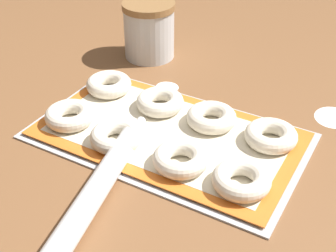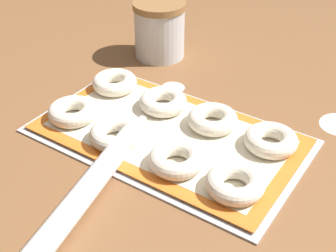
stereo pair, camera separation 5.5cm
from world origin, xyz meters
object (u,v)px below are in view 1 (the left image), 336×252
Objects in this scene: flour_canister at (149,30)px; rolling_pin at (95,193)px; bagel_front_far_left at (70,115)px; bagel_front_mid_left at (116,136)px; bagel_front_far_right at (241,180)px; bagel_back_far_right at (271,136)px; bagel_back_far_left at (109,84)px; bagel_back_mid_right at (211,117)px; baking_tray at (168,135)px; bagel_back_mid_left at (160,102)px; bagel_front_mid_right at (181,159)px.

rolling_pin is at bearing -67.98° from flour_canister.
bagel_front_mid_left is (0.12, -0.01, 0.00)m from bagel_front_far_left.
bagel_front_far_left is at bearing 174.38° from bagel_front_mid_left.
bagel_front_far_right is 1.00× the size of bagel_back_far_right.
bagel_front_far_left is 1.00× the size of bagel_back_far_left.
bagel_front_far_left is 1.00× the size of bagel_back_mid_right.
rolling_pin reaches higher than baking_tray.
bagel_front_far_right is 0.41m from bagel_back_far_left.
flour_canister is at bearing 112.02° from rolling_pin.
bagel_front_mid_left is at bearing -50.32° from bagel_back_far_left.
bagel_back_mid_left is 1.00× the size of bagel_back_far_right.
bagel_back_far_left is (-0.27, 0.15, 0.00)m from bagel_front_mid_right.
bagel_back_far_left is at bearing 150.16° from bagel_front_mid_right.
bagel_front_mid_left and bagel_back_far_left have the same top height.
bagel_back_mid_left is 1.00× the size of bagel_back_mid_right.
bagel_front_far_left is 1.00× the size of bagel_front_mid_right.
bagel_back_mid_left is 0.70× the size of flour_canister.
flour_canister reaches higher than baking_tray.
bagel_front_far_right is at bearing -21.59° from bagel_back_far_left.
bagel_back_far_right is (0.19, 0.07, 0.02)m from baking_tray.
bagel_front_far_right is 0.29m from bagel_back_mid_left.
bagel_front_far_right is 0.15m from bagel_back_far_right.
bagel_front_mid_right is 1.00× the size of bagel_back_far_left.
bagel_back_far_left is 0.39m from bagel_back_far_right.
bagel_back_mid_right is at bearing 75.30° from rolling_pin.
bagel_back_mid_right is at bearing 93.42° from bagel_front_mid_right.
bagel_front_mid_left is 1.00× the size of bagel_back_mid_right.
bagel_front_far_right is at bearing -41.99° from flour_canister.
baking_tray is 5.26× the size of bagel_front_far_right.
rolling_pin is (-0.08, -0.29, -0.01)m from bagel_back_mid_right.
baking_tray is at bearing -49.53° from bagel_back_mid_left.
bagel_back_far_left is 0.35m from rolling_pin.
bagel_front_mid_right is 0.19m from bagel_back_far_right.
bagel_back_far_left is 0.14m from bagel_back_mid_left.
bagel_front_far_left is 0.12m from bagel_front_mid_left.
baking_tray is at bearing -159.61° from bagel_back_far_right.
bagel_front_far_right reaches higher than baking_tray.
bagel_back_mid_right is 0.13m from bagel_back_far_right.
bagel_front_far_right is at bearing 0.72° from bagel_front_mid_right.
bagel_back_mid_right is at bearing 179.90° from bagel_back_far_right.
bagel_back_mid_right is at bearing 48.71° from baking_tray.
bagel_front_far_right is 0.70× the size of flour_canister.
bagel_back_far_right is 0.47m from flour_canister.
bagel_back_mid_left is 0.29m from rolling_pin.
bagel_back_far_left is (-0.20, 0.08, 0.02)m from baking_tray.
bagel_front_mid_right is 0.23× the size of rolling_pin.
bagel_back_mid_right is (0.26, -0.01, 0.00)m from bagel_back_far_left.
flour_canister is (-0.29, 0.37, 0.05)m from bagel_front_mid_right.
bagel_front_mid_left is 1.00× the size of bagel_back_far_right.
bagel_front_far_right and bagel_back_far_left have the same top height.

